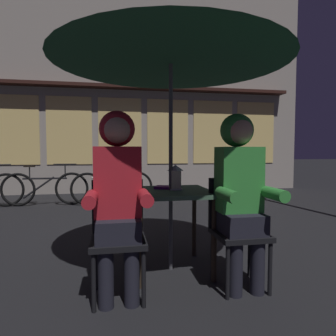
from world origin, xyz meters
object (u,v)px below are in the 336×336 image
object	(u,v)px
cafe_table	(171,201)
patio_umbrella	(171,42)
lantern	(175,177)
chair_right	(236,225)
person_left_hooded	(118,185)
book	(166,187)
person_right_hooded	(240,183)
bicycle_second	(45,188)
bicycle_third	(113,187)
chair_left	(118,231)

from	to	relation	value
cafe_table	patio_umbrella	size ratio (longest dim) A/B	0.32
patio_umbrella	lantern	xyz separation A→B (m)	(0.05, 0.02, -1.20)
cafe_table	chair_right	distance (m)	0.62
chair_right	person_left_hooded	size ratio (longest dim) A/B	0.62
cafe_table	chair_right	size ratio (longest dim) A/B	0.85
lantern	chair_right	xyz separation A→B (m)	(0.43, -0.39, -0.37)
cafe_table	book	xyz separation A→B (m)	(-0.03, 0.11, 0.11)
cafe_table	person_right_hooded	distance (m)	0.67
chair_right	bicycle_second	size ratio (longest dim) A/B	0.52
bicycle_second	bicycle_third	distance (m)	1.33
person_left_hooded	bicycle_second	size ratio (longest dim) A/B	0.83
bicycle_third	person_right_hooded	bearing A→B (deg)	-75.25
lantern	chair_right	size ratio (longest dim) A/B	0.27
lantern	bicycle_third	bearing A→B (deg)	99.76
cafe_table	bicycle_second	xyz separation A→B (m)	(-1.87, 3.54, -0.29)
lantern	bicycle_third	size ratio (longest dim) A/B	0.14
person_right_hooded	bicycle_second	xyz separation A→B (m)	(-2.35, 3.96, -0.50)
bicycle_second	bicycle_third	size ratio (longest dim) A/B	1.00
lantern	person_right_hooded	size ratio (longest dim) A/B	0.17
patio_umbrella	chair_right	distance (m)	1.68
patio_umbrella	chair_left	size ratio (longest dim) A/B	2.66
cafe_table	person_left_hooded	size ratio (longest dim) A/B	0.53
person_right_hooded	chair_left	bearing A→B (deg)	176.61
chair_right	bicycle_third	bearing A→B (deg)	104.96
chair_right	book	distance (m)	0.75
chair_left	bicycle_third	distance (m)	3.85
patio_umbrella	cafe_table	bearing A→B (deg)	0.00
cafe_table	lantern	bearing A→B (deg)	21.51
patio_umbrella	person_right_hooded	xyz separation A→B (m)	(0.48, -0.43, -1.21)
bicycle_third	lantern	bearing A→B (deg)	-80.24
chair_right	bicycle_second	bearing A→B (deg)	121.09
patio_umbrella	bicycle_third	world-z (taller)	patio_umbrella
book	bicycle_third	bearing A→B (deg)	122.92
lantern	chair_right	distance (m)	0.69
bicycle_second	chair_right	bearing A→B (deg)	-58.91
cafe_table	patio_umbrella	world-z (taller)	patio_umbrella
chair_left	bicycle_second	bearing A→B (deg)	109.65
bicycle_third	patio_umbrella	bearing A→B (deg)	-81.04
chair_left	person_left_hooded	bearing A→B (deg)	-90.00
person_left_hooded	cafe_table	bearing A→B (deg)	41.57
lantern	book	bearing A→B (deg)	127.62
chair_right	book	xyz separation A→B (m)	(-0.51, 0.48, 0.26)
person_left_hooded	bicycle_second	world-z (taller)	person_left_hooded
bicycle_third	book	bearing A→B (deg)	-81.18
person_left_hooded	patio_umbrella	bearing A→B (deg)	41.57
cafe_table	bicycle_second	bearing A→B (deg)	117.93
cafe_table	bicycle_second	distance (m)	4.01
patio_umbrella	bicycle_second	xyz separation A→B (m)	(-1.87, 3.54, -1.71)
person_right_hooded	bicycle_second	world-z (taller)	person_right_hooded
cafe_table	person_left_hooded	bearing A→B (deg)	-138.43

